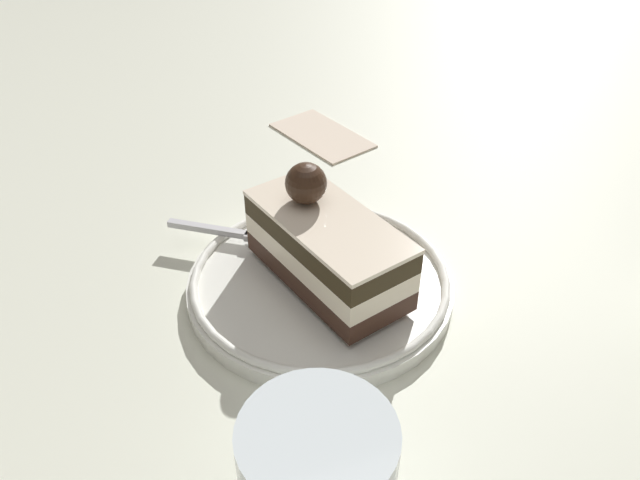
# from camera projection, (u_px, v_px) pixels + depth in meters

# --- Properties ---
(ground_plane) EXTENTS (2.40, 2.40, 0.00)m
(ground_plane) POSITION_uv_depth(u_px,v_px,m) (328.00, 263.00, 0.48)
(ground_plane) COLOR silver
(dessert_plate) EXTENTS (0.19, 0.19, 0.02)m
(dessert_plate) POSITION_uv_depth(u_px,v_px,m) (320.00, 282.00, 0.45)
(dessert_plate) COLOR white
(dessert_plate) RESTS_ON ground_plane
(cake_slice) EXTENTS (0.14, 0.09, 0.08)m
(cake_slice) POSITION_uv_depth(u_px,v_px,m) (326.00, 244.00, 0.43)
(cake_slice) COLOR #382117
(cake_slice) RESTS_ON dessert_plate
(fork) EXTENTS (0.06, 0.09, 0.00)m
(fork) POSITION_uv_depth(u_px,v_px,m) (235.00, 233.00, 0.48)
(fork) COLOR silver
(fork) RESTS_ON dessert_plate
(folded_napkin) EXTENTS (0.12, 0.09, 0.00)m
(folded_napkin) POSITION_uv_depth(u_px,v_px,m) (322.00, 134.00, 0.65)
(folded_napkin) COLOR beige
(folded_napkin) RESTS_ON ground_plane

